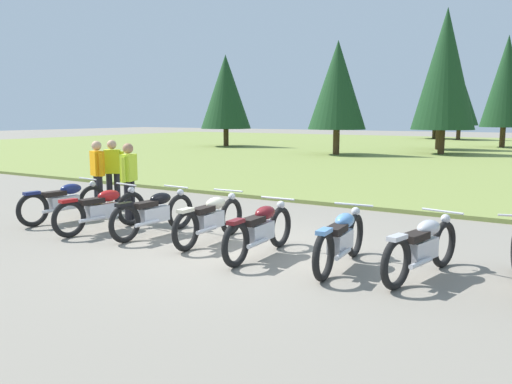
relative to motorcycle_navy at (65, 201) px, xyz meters
The scene contains 13 objects.
ground_plane 4.45m from the motorcycle_navy, ahead, with size 140.00×140.00×0.00m, color gray.
grass_moorland 27.05m from the motorcycle_navy, 80.59° to the left, with size 80.00×44.00×0.10m, color olive.
forest_treeline 30.86m from the motorcycle_navy, 81.73° to the left, with size 40.51×27.27×8.30m.
motorcycle_navy is the anchor object (origin of this frame).
motorcycle_red 1.44m from the motorcycle_navy, ahead, with size 0.62×2.10×0.88m.
motorcycle_black 2.54m from the motorcycle_navy, ahead, with size 0.62×2.10×0.88m.
motorcycle_cream 3.76m from the motorcycle_navy, ahead, with size 0.62×2.10×0.88m.
motorcycle_maroon 4.99m from the motorcycle_navy, ahead, with size 0.62×2.10×0.88m.
motorcycle_sky_blue 6.33m from the motorcycle_navy, ahead, with size 0.62×2.10×0.88m.
motorcycle_silver 7.47m from the motorcycle_navy, ahead, with size 0.70×2.08×0.88m.
rider_checking_bike 1.13m from the motorcycle_navy, 95.07° to the left, with size 0.52×0.34×1.67m.
rider_in_hivis_vest 1.51m from the motorcycle_navy, 28.08° to the left, with size 0.32×0.53×1.67m.
rider_with_back_turned 1.59m from the motorcycle_navy, 95.45° to the left, with size 0.45×0.39×1.67m.
Camera 1 is at (4.81, -7.07, 2.23)m, focal length 36.44 mm.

